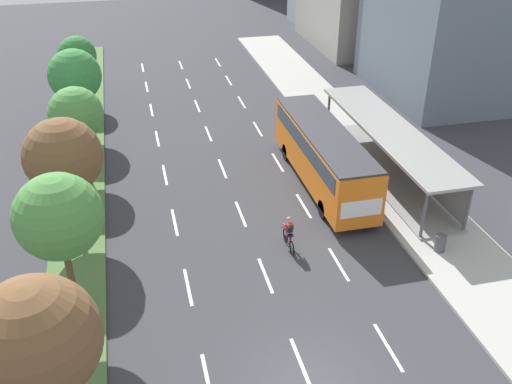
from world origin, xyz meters
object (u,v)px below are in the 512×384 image
Objects in this scene: bus_shelter at (392,146)px; median_tree_third at (63,157)px; cyclist at (289,234)px; median_tree_fourth at (76,114)px; median_tree_nearest at (35,340)px; trash_bin at (440,243)px; median_tree_fifth at (75,76)px; median_tree_farthest at (77,56)px; bus at (323,151)px; median_tree_second at (59,217)px.

median_tree_third is (-17.89, -2.12, 2.41)m from bus_shelter.
median_tree_fourth is at bearing 134.31° from cyclist.
median_tree_nearest is 18.50m from trash_bin.
median_tree_fourth reaches higher than cyclist.
median_tree_third is at bearing 159.53° from cyclist.
median_tree_fifth reaches higher than bus_shelter.
cyclist is 0.29× the size of median_tree_nearest.
median_tree_fifth is (0.04, 24.72, -0.40)m from median_tree_nearest.
median_tree_fifth is at bearing 132.80° from trash_bin.
median_tree_fifth is (-9.92, 16.07, 3.38)m from cyclist.
median_tree_fifth reaches higher than median_tree_fourth.
median_tree_farthest is at bearing 91.78° from median_tree_fourth.
bus is 8.53m from trash_bin.
median_tree_nearest is at bearing -133.46° from bus.
bus_shelter is 2.68× the size of median_tree_fourth.
median_tree_fourth is at bearing 87.22° from median_tree_third.
median_tree_fourth is at bearing 162.61° from bus.
trash_bin is at bearing -47.20° from median_tree_fifth.
median_tree_third is at bearing -171.60° from bus.
trash_bin is at bearing 21.43° from median_tree_nearest.
median_tree_fifth is at bearing -88.87° from median_tree_farthest.
median_tree_fifth is at bearing 89.90° from median_tree_nearest.
median_tree_fourth is 1.06× the size of median_tree_farthest.
median_tree_second is (0.27, 6.18, 0.17)m from median_tree_nearest.
bus_shelter is 2.26× the size of median_tree_nearest.
bus_shelter is at bearing 38.97° from median_tree_nearest.
median_tree_farthest is (-0.12, 6.18, -0.43)m from median_tree_fifth.
median_tree_fourth is (0.04, 12.36, -0.82)m from median_tree_second.
median_tree_nearest is (-9.96, -8.64, 3.79)m from cyclist.
median_tree_fifth reaches higher than trash_bin.
median_tree_farthest is (-17.98, 16.41, 1.88)m from bus_shelter.
bus reaches higher than trash_bin.
median_tree_nearest is at bearing -90.94° from median_tree_fourth.
bus is 2.23× the size of median_tree_farthest.
median_tree_fifth is (-17.86, 10.23, 2.31)m from bus_shelter.
bus_shelter is 9.91m from cyclist.
cyclist is 2.14× the size of trash_bin.
bus_shelter reaches higher than trash_bin.
median_tree_nearest reaches higher than trash_bin.
cyclist is 0.31× the size of median_tree_fifth.
bus is at bearing -37.32° from median_tree_fifth.
median_tree_fourth is (0.30, 6.18, -0.36)m from median_tree_third.
bus is at bearing -178.49° from bus_shelter.
median_tree_farthest is at bearing 124.82° from trash_bin.
median_tree_fifth is (0.04, 12.36, -0.10)m from median_tree_third.
bus_shelter is at bearing -42.40° from median_tree_farthest.
trash_bin is at bearing 1.46° from median_tree_second.
median_tree_farthest is 5.95× the size of trash_bin.
cyclist is 24.59m from median_tree_farthest.
cyclist is 7.15m from trash_bin.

